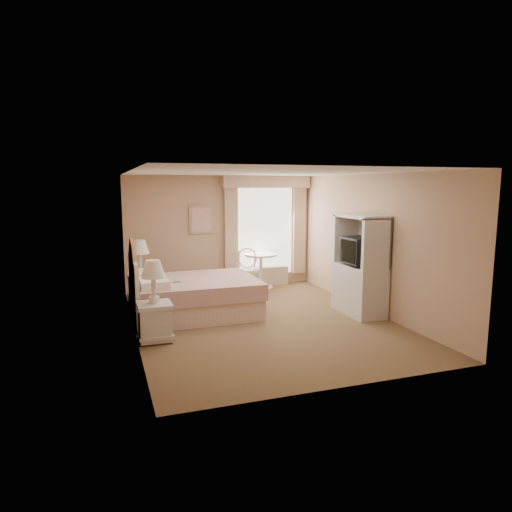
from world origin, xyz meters
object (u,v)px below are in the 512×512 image
object	(u,v)px
round_table	(261,265)
bed	(189,295)
nightstand_near	(155,311)
armoire	(360,273)
nightstand_far	(141,280)
cafe_chair	(248,266)

from	to	relation	value
round_table	bed	bearing A→B (deg)	-139.59
nightstand_near	round_table	distance (m)	3.89
armoire	round_table	bearing A→B (deg)	111.31
round_table	nightstand_far	bearing A→B (deg)	-168.58
nightstand_near	armoire	xyz separation A→B (m)	(3.65, 0.30, 0.29)
nightstand_near	nightstand_far	bearing A→B (deg)	90.00
nightstand_far	armoire	distance (m)	4.17
round_table	cafe_chair	distance (m)	0.43
nightstand_near	round_table	size ratio (longest dim) A/B	1.55
nightstand_far	cafe_chair	size ratio (longest dim) A/B	1.30
armoire	bed	bearing A→B (deg)	163.26
bed	nightstand_far	size ratio (longest dim) A/B	1.77
bed	cafe_chair	size ratio (longest dim) A/B	2.30
bed	round_table	distance (m)	2.55
nightstand_far	cafe_chair	bearing A→B (deg)	7.62
cafe_chair	nightstand_far	bearing A→B (deg)	-170.12
nightstand_far	round_table	xyz separation A→B (m)	(2.66, 0.54, 0.05)
nightstand_near	nightstand_far	xyz separation A→B (m)	(0.00, 2.30, 0.01)
bed	round_table	xyz separation A→B (m)	(1.94, 1.65, 0.15)
nightstand_near	bed	bearing A→B (deg)	58.55
round_table	cafe_chair	xyz separation A→B (m)	(-0.36, -0.23, 0.03)
bed	nightstand_far	xyz separation A→B (m)	(-0.72, 1.11, 0.10)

